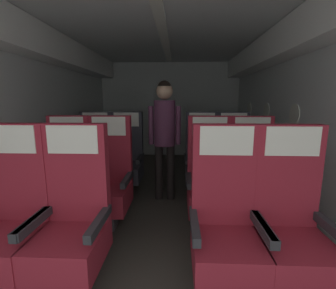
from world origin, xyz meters
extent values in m
cube|color=#3D3833|center=(0.00, 2.84, -0.01)|extent=(3.56, 6.09, 0.02)
cube|color=silver|center=(-1.68, 2.84, 1.13)|extent=(0.08, 5.69, 2.27)
cube|color=silver|center=(1.68, 2.84, 1.13)|extent=(0.08, 5.69, 2.27)
cube|color=silver|center=(0.00, 2.84, 2.27)|extent=(3.44, 5.69, 0.06)
cube|color=#B6BBBB|center=(0.00, 5.71, 1.13)|extent=(3.44, 0.06, 2.27)
cube|color=white|center=(-1.49, 2.84, 2.05)|extent=(0.31, 5.46, 0.36)
cube|color=white|center=(1.49, 2.84, 2.05)|extent=(0.31, 5.46, 0.36)
cube|color=white|center=(0.00, 2.84, 2.23)|extent=(0.12, 5.12, 0.02)
cylinder|color=white|center=(1.64, 2.84, 1.18)|extent=(0.01, 0.26, 0.26)
cylinder|color=white|center=(1.64, 3.79, 1.18)|extent=(0.01, 0.26, 0.26)
cylinder|color=white|center=(1.64, 4.74, 1.18)|extent=(0.01, 0.26, 0.26)
cube|color=#38383D|center=(-0.98, 1.27, 0.11)|extent=(0.16, 0.19, 0.23)
cube|color=maroon|center=(-0.98, 1.27, 0.34)|extent=(0.45, 0.52, 0.23)
cube|color=maroon|center=(-0.98, 1.48, 0.82)|extent=(0.45, 0.09, 0.73)
cube|color=#28282D|center=(-0.76, 1.27, 0.55)|extent=(0.05, 0.43, 0.06)
cube|color=silver|center=(-0.98, 1.43, 1.08)|extent=(0.36, 0.01, 0.20)
cube|color=#38383D|center=(-0.53, 1.28, 0.11)|extent=(0.16, 0.19, 0.23)
cube|color=maroon|center=(-0.53, 1.28, 0.34)|extent=(0.45, 0.52, 0.23)
cube|color=maroon|center=(-0.53, 1.49, 0.82)|extent=(0.45, 0.09, 0.73)
cube|color=#28282D|center=(-0.32, 1.28, 0.55)|extent=(0.05, 0.43, 0.06)
cube|color=#28282D|center=(-0.75, 1.28, 0.55)|extent=(0.05, 0.43, 0.06)
cube|color=silver|center=(-0.53, 1.44, 1.08)|extent=(0.36, 0.01, 0.20)
cube|color=#38383D|center=(0.98, 1.27, 0.11)|extent=(0.16, 0.19, 0.23)
cube|color=maroon|center=(0.98, 1.27, 0.34)|extent=(0.45, 0.52, 0.23)
cube|color=maroon|center=(0.98, 1.48, 0.82)|extent=(0.45, 0.09, 0.73)
cube|color=#28282D|center=(1.20, 1.27, 0.55)|extent=(0.05, 0.43, 0.06)
cube|color=#28282D|center=(0.76, 1.27, 0.55)|extent=(0.05, 0.43, 0.06)
cube|color=silver|center=(0.98, 1.43, 1.08)|extent=(0.36, 0.01, 0.20)
cube|color=#38383D|center=(0.54, 1.27, 0.11)|extent=(0.16, 0.19, 0.23)
cube|color=maroon|center=(0.54, 1.27, 0.34)|extent=(0.45, 0.52, 0.23)
cube|color=maroon|center=(0.54, 1.48, 0.82)|extent=(0.45, 0.09, 0.73)
cube|color=#28282D|center=(0.75, 1.27, 0.55)|extent=(0.05, 0.43, 0.06)
cube|color=#28282D|center=(0.32, 1.27, 0.55)|extent=(0.05, 0.43, 0.06)
cube|color=silver|center=(0.54, 1.43, 1.08)|extent=(0.36, 0.01, 0.20)
cube|color=#38383D|center=(-0.99, 2.16, 0.11)|extent=(0.16, 0.19, 0.23)
cube|color=maroon|center=(-0.99, 2.16, 0.34)|extent=(0.45, 0.52, 0.23)
cube|color=maroon|center=(-0.99, 2.37, 0.82)|extent=(0.45, 0.09, 0.73)
cube|color=#28282D|center=(-0.77, 2.16, 0.55)|extent=(0.05, 0.43, 0.06)
cube|color=#28282D|center=(-1.20, 2.16, 0.55)|extent=(0.05, 0.43, 0.06)
cube|color=silver|center=(-0.99, 2.32, 1.08)|extent=(0.36, 0.01, 0.20)
cube|color=#38383D|center=(-0.53, 2.17, 0.11)|extent=(0.16, 0.19, 0.23)
cube|color=maroon|center=(-0.53, 2.17, 0.34)|extent=(0.45, 0.52, 0.23)
cube|color=maroon|center=(-0.53, 2.38, 0.82)|extent=(0.45, 0.09, 0.73)
cube|color=#28282D|center=(-0.32, 2.17, 0.55)|extent=(0.05, 0.43, 0.06)
cube|color=#28282D|center=(-0.75, 2.17, 0.55)|extent=(0.05, 0.43, 0.06)
cube|color=silver|center=(-0.53, 2.33, 1.08)|extent=(0.36, 0.01, 0.20)
cube|color=#38383D|center=(0.98, 2.17, 0.11)|extent=(0.16, 0.19, 0.23)
cube|color=maroon|center=(0.98, 2.17, 0.34)|extent=(0.45, 0.52, 0.23)
cube|color=maroon|center=(0.98, 2.38, 0.82)|extent=(0.45, 0.09, 0.73)
cube|color=#28282D|center=(1.20, 2.17, 0.55)|extent=(0.05, 0.43, 0.06)
cube|color=#28282D|center=(0.76, 2.17, 0.55)|extent=(0.05, 0.43, 0.06)
cube|color=silver|center=(0.98, 2.33, 1.08)|extent=(0.36, 0.01, 0.20)
cube|color=#38383D|center=(0.54, 2.18, 0.11)|extent=(0.16, 0.19, 0.23)
cube|color=maroon|center=(0.54, 2.18, 0.34)|extent=(0.45, 0.52, 0.23)
cube|color=maroon|center=(0.54, 2.39, 0.82)|extent=(0.45, 0.09, 0.73)
cube|color=#28282D|center=(0.76, 2.18, 0.55)|extent=(0.05, 0.43, 0.06)
cube|color=#28282D|center=(0.32, 2.18, 0.55)|extent=(0.05, 0.43, 0.06)
cube|color=silver|center=(0.54, 2.34, 1.08)|extent=(0.36, 0.01, 0.20)
cube|color=#38383D|center=(-0.99, 3.05, 0.11)|extent=(0.16, 0.19, 0.23)
cube|color=#33333D|center=(-0.99, 3.05, 0.34)|extent=(0.45, 0.52, 0.23)
cube|color=#33333D|center=(-0.99, 3.26, 0.82)|extent=(0.45, 0.09, 0.73)
cube|color=#28282D|center=(-0.77, 3.05, 0.55)|extent=(0.05, 0.43, 0.06)
cube|color=#28282D|center=(-1.21, 3.05, 0.55)|extent=(0.05, 0.43, 0.06)
cube|color=silver|center=(-0.99, 3.21, 1.08)|extent=(0.36, 0.01, 0.20)
cube|color=#38383D|center=(-0.54, 3.07, 0.11)|extent=(0.16, 0.19, 0.23)
cube|color=#33333D|center=(-0.54, 3.07, 0.34)|extent=(0.45, 0.52, 0.23)
cube|color=#33333D|center=(-0.54, 3.28, 0.82)|extent=(0.45, 0.09, 0.73)
cube|color=#28282D|center=(-0.33, 3.07, 0.55)|extent=(0.05, 0.43, 0.06)
cube|color=#28282D|center=(-0.76, 3.07, 0.55)|extent=(0.05, 0.43, 0.06)
cube|color=silver|center=(-0.54, 3.23, 1.08)|extent=(0.36, 0.01, 0.20)
cube|color=#38383D|center=(0.99, 3.05, 0.11)|extent=(0.16, 0.19, 0.23)
cube|color=#33333D|center=(0.99, 3.05, 0.34)|extent=(0.45, 0.52, 0.23)
cube|color=#33333D|center=(0.99, 3.27, 0.82)|extent=(0.45, 0.09, 0.73)
cube|color=#28282D|center=(1.20, 3.05, 0.55)|extent=(0.05, 0.43, 0.06)
cube|color=#28282D|center=(0.77, 3.05, 0.55)|extent=(0.05, 0.43, 0.06)
cube|color=silver|center=(0.99, 3.21, 1.08)|extent=(0.36, 0.01, 0.20)
cube|color=#38383D|center=(0.54, 3.07, 0.11)|extent=(0.16, 0.19, 0.23)
cube|color=#33333D|center=(0.54, 3.07, 0.34)|extent=(0.45, 0.52, 0.23)
cube|color=#33333D|center=(0.54, 3.28, 0.82)|extent=(0.45, 0.09, 0.73)
cube|color=#28282D|center=(0.76, 3.07, 0.55)|extent=(0.05, 0.43, 0.06)
cube|color=#28282D|center=(0.33, 3.07, 0.55)|extent=(0.05, 0.43, 0.06)
cube|color=silver|center=(0.54, 3.23, 1.08)|extent=(0.36, 0.01, 0.20)
cylinder|color=black|center=(-0.05, 2.97, 0.38)|extent=(0.11, 0.11, 0.76)
cylinder|color=black|center=(0.11, 2.97, 0.38)|extent=(0.11, 0.11, 0.76)
cylinder|color=#5B2D4C|center=(0.03, 2.97, 1.05)|extent=(0.28, 0.28, 0.59)
cylinder|color=#5B2D4C|center=(-0.15, 2.97, 1.02)|extent=(0.07, 0.07, 0.50)
cylinder|color=#5B2D4C|center=(0.21, 2.97, 1.02)|extent=(0.07, 0.07, 0.50)
sphere|color=tan|center=(0.03, 2.97, 1.47)|extent=(0.21, 0.21, 0.21)
sphere|color=black|center=(0.03, 2.97, 1.51)|extent=(0.18, 0.18, 0.18)
camera|label=1|loc=(0.21, -0.18, 1.35)|focal=25.51mm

